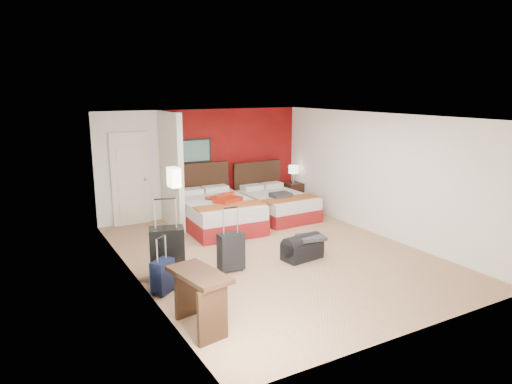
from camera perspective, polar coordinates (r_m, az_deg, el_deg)
ground at (r=8.62m, az=2.20°, el=-7.57°), size 6.50×6.50×0.00m
room_walls at (r=8.95m, az=-10.25°, el=1.35°), size 5.02×6.52×2.50m
red_accent_panel at (r=11.42m, az=-3.03°, el=3.90°), size 3.50×0.04×2.50m
partition_wall at (r=10.19m, az=-10.32°, el=2.66°), size 0.12×1.20×2.50m
entry_door at (r=10.57m, az=-15.17°, el=1.54°), size 0.82×0.06×2.05m
bed_left at (r=10.13m, az=-4.69°, el=-2.68°), size 1.55×2.14×0.62m
bed_right at (r=10.95m, az=2.63°, el=-1.69°), size 1.34×1.87×0.55m
red_suitcase_open at (r=9.99m, az=-3.96°, el=-0.75°), size 0.81×0.93×0.10m
jacket_bundle at (r=10.57m, az=3.05°, el=-0.39°), size 0.45×0.37×0.11m
nightstand at (r=12.00m, az=4.57°, el=-0.30°), size 0.44×0.44×0.61m
table_lamp at (r=11.89m, az=4.61°, el=2.19°), size 0.26×0.26×0.45m
suitcase_black at (r=7.56m, az=-10.82°, el=-7.48°), size 0.61×0.47×0.81m
suitcase_charcoal at (r=7.77m, az=-3.08°, el=-7.49°), size 0.42×0.27×0.61m
suitcase_navy at (r=7.10m, az=-11.36°, el=-10.27°), size 0.41×0.38×0.48m
duffel_bag at (r=8.35m, az=5.68°, el=-6.98°), size 0.76×0.47×0.36m
jacket_draped at (r=8.33m, az=6.76°, el=-5.53°), size 0.53×0.47×0.06m
desk at (r=6.01m, az=-6.88°, el=-13.06°), size 0.60×0.97×0.75m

